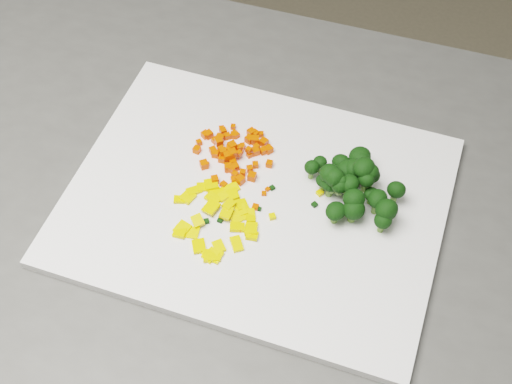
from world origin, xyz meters
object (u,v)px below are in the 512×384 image
at_px(counter_block, 227,368).
at_px(cutting_board, 256,200).
at_px(pepper_pile, 214,218).
at_px(broccoli_pile, 349,184).
at_px(carrot_pile, 233,147).

height_order(counter_block, cutting_board, cutting_board).
height_order(pepper_pile, broccoli_pile, broccoli_pile).
bearing_deg(carrot_pile, counter_block, -78.87).
relative_size(cutting_board, carrot_pile, 4.50).
bearing_deg(broccoli_pile, pepper_pile, -140.47).
bearing_deg(counter_block, broccoli_pile, 29.94).
height_order(cutting_board, pepper_pile, pepper_pile).
xyz_separation_m(pepper_pile, broccoli_pile, (0.12, 0.10, 0.02)).
distance_m(carrot_pile, broccoli_pile, 0.14).
bearing_deg(cutting_board, counter_block, -143.20).
bearing_deg(pepper_pile, counter_block, 122.01).
bearing_deg(carrot_pile, cutting_board, -39.46).
distance_m(cutting_board, carrot_pile, 0.07).
distance_m(counter_block, broccoli_pile, 0.51).
height_order(cutting_board, carrot_pile, carrot_pile).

